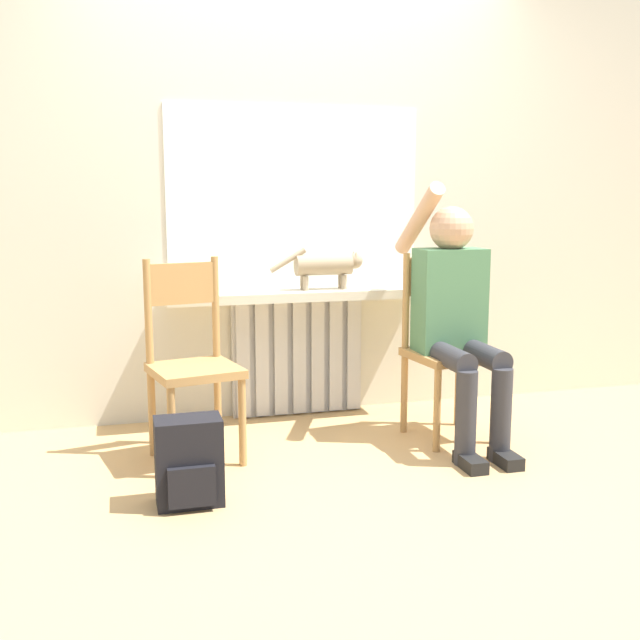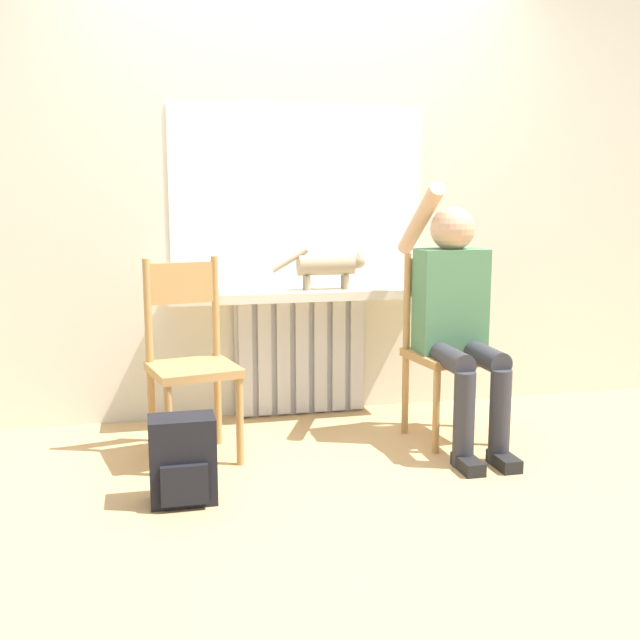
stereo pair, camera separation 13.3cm
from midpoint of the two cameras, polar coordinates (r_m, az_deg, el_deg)
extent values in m
plane|color=tan|center=(3.31, 3.90, -12.62)|extent=(12.00, 12.00, 0.00)
cube|color=beige|center=(4.26, -0.84, 10.91)|extent=(7.00, 0.06, 2.70)
cube|color=silver|center=(4.29, -0.62, -2.66)|extent=(0.75, 0.05, 0.68)
cube|color=silver|center=(4.19, -4.80, -2.99)|extent=(0.08, 0.03, 0.66)
cube|color=silver|center=(4.20, -3.35, -2.92)|extent=(0.08, 0.03, 0.66)
cube|color=silver|center=(4.22, -1.91, -2.85)|extent=(0.08, 0.03, 0.66)
cube|color=silver|center=(4.25, -0.49, -2.79)|extent=(0.08, 0.03, 0.66)
cube|color=silver|center=(4.27, 0.91, -2.72)|extent=(0.08, 0.03, 0.66)
cube|color=silver|center=(4.30, 2.30, -2.64)|extent=(0.08, 0.03, 0.66)
cube|color=silver|center=(4.33, 3.67, -2.57)|extent=(0.08, 0.03, 0.66)
cube|color=beige|center=(4.11, -0.27, 2.00)|extent=(1.48, 0.31, 0.05)
cube|color=white|center=(4.22, -0.74, 9.30)|extent=(1.42, 0.01, 0.99)
cube|color=#B2844C|center=(3.55, -8.57, -3.76)|extent=(0.46, 0.46, 0.04)
cylinder|color=#B2844C|center=(3.41, -10.35, -8.33)|extent=(0.04, 0.04, 0.42)
cylinder|color=#B2844C|center=(3.51, -5.05, -7.71)|extent=(0.04, 0.04, 0.42)
cylinder|color=#B2844C|center=(3.72, -11.70, -6.86)|extent=(0.04, 0.04, 0.42)
cylinder|color=#B2844C|center=(3.81, -6.81, -6.35)|extent=(0.04, 0.04, 0.42)
cylinder|color=#B2844C|center=(3.62, -11.97, 0.70)|extent=(0.04, 0.04, 0.49)
cylinder|color=#B2844C|center=(3.71, -6.96, 1.04)|extent=(0.04, 0.04, 0.49)
cube|color=#B2844C|center=(3.64, -9.48, 2.80)|extent=(0.34, 0.10, 0.20)
cube|color=#B2844C|center=(3.87, 10.87, -2.73)|extent=(0.43, 0.43, 0.04)
cylinder|color=#B2844C|center=(3.70, 9.88, -6.90)|extent=(0.04, 0.04, 0.42)
cylinder|color=#B2844C|center=(3.88, 14.17, -6.31)|extent=(0.04, 0.04, 0.42)
cylinder|color=#B2844C|center=(3.98, 7.47, -5.67)|extent=(0.04, 0.04, 0.42)
cylinder|color=#B2844C|center=(4.14, 11.57, -5.18)|extent=(0.04, 0.04, 0.42)
cylinder|color=#B2844C|center=(3.88, 7.62, 1.41)|extent=(0.04, 0.04, 0.49)
cylinder|color=#B2844C|center=(4.05, 11.80, 1.62)|extent=(0.04, 0.04, 0.49)
cube|color=#B2844C|center=(3.95, 9.81, 3.30)|extent=(0.35, 0.07, 0.20)
cylinder|color=#333338|center=(3.66, 10.77, -2.83)|extent=(0.11, 0.40, 0.11)
cylinder|color=#333338|center=(3.74, 13.29, -2.67)|extent=(0.11, 0.40, 0.11)
cylinder|color=#333338|center=(3.55, 11.97, -7.44)|extent=(0.10, 0.10, 0.45)
cylinder|color=#333338|center=(3.62, 14.57, -7.17)|extent=(0.10, 0.10, 0.45)
cube|color=black|center=(3.56, 12.28, -10.70)|extent=(0.09, 0.20, 0.06)
cube|color=black|center=(3.63, 14.89, -10.35)|extent=(0.09, 0.20, 0.06)
cube|color=#4C7F56|center=(3.84, 10.89, 1.45)|extent=(0.34, 0.20, 0.52)
sphere|color=tan|center=(3.80, 11.06, 6.84)|extent=(0.22, 0.22, 0.22)
cylinder|color=tan|center=(3.88, 8.63, 7.56)|extent=(0.08, 0.50, 0.38)
cylinder|color=#4C7F56|center=(3.87, 13.19, 1.04)|extent=(0.08, 0.08, 0.42)
cylinder|color=#9E896B|center=(4.09, 1.38, 4.22)|extent=(0.31, 0.11, 0.11)
sphere|color=#9E896B|center=(4.14, 3.81, 4.50)|extent=(0.09, 0.09, 0.09)
cone|color=#9E896B|center=(4.12, 3.90, 5.01)|extent=(0.03, 0.03, 0.03)
cone|color=#9E896B|center=(4.16, 3.73, 5.05)|extent=(0.03, 0.03, 0.03)
cylinder|color=#9E896B|center=(4.11, 2.94, 2.88)|extent=(0.03, 0.03, 0.08)
cylinder|color=#9E896B|center=(4.16, 2.73, 2.97)|extent=(0.03, 0.03, 0.08)
cylinder|color=#9E896B|center=(4.05, -0.01, 2.81)|extent=(0.03, 0.03, 0.08)
cylinder|color=#9E896B|center=(4.10, -0.19, 2.90)|extent=(0.03, 0.03, 0.08)
cylinder|color=#9E896B|center=(4.05, -1.37, 4.56)|extent=(0.20, 0.03, 0.13)
cube|color=black|center=(3.14, -9.22, -10.45)|extent=(0.27, 0.17, 0.36)
cube|color=black|center=(3.07, -9.04, -12.33)|extent=(0.19, 0.03, 0.16)
camera|label=1|loc=(0.07, -88.99, 0.17)|focal=42.00mm
camera|label=2|loc=(0.07, 91.01, -0.17)|focal=42.00mm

